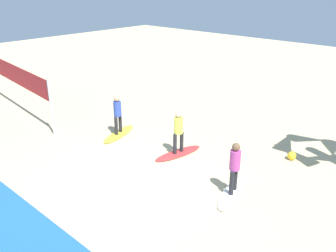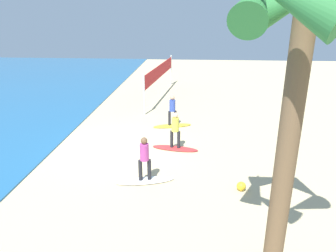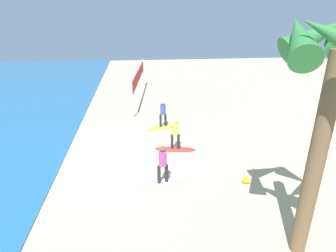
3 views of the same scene
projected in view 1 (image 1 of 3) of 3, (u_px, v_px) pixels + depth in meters
The scene contains 9 objects.
ground_plane at pixel (131, 179), 11.92m from camera, with size 60.00×60.00×0.00m, color #CCB789.
surfboard_white at pixel (232, 193), 11.09m from camera, with size 2.10×0.56×0.09m, color white.
surfer_white at pixel (235, 164), 10.71m from camera, with size 0.32×0.45×1.64m.
surfboard_red at pixel (178, 153), 13.60m from camera, with size 2.10×0.56×0.09m, color red.
surfer_red at pixel (178, 129), 13.22m from camera, with size 0.32×0.45×1.64m.
surfboard_yellow at pixel (119, 134), 15.28m from camera, with size 2.10×0.56×0.09m, color yellow.
surfer_yellow at pixel (118, 112), 14.91m from camera, with size 0.32×0.45×1.64m.
volleyball_net at pixel (10, 74), 17.77m from camera, with size 9.04×1.12×2.50m.
beach_ball at pixel (292, 156), 13.16m from camera, with size 0.32×0.32×0.32m, color yellow.
Camera 1 is at (-7.86, 6.85, 6.16)m, focal length 38.58 mm.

